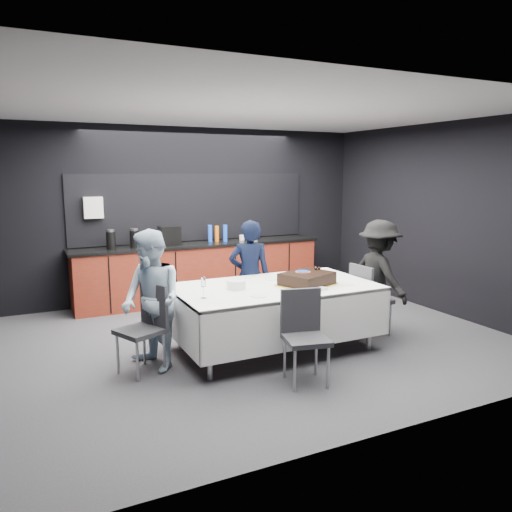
# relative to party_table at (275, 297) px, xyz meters

# --- Properties ---
(ground) EXTENTS (6.00, 6.00, 0.00)m
(ground) POSITION_rel_party_table_xyz_m (0.00, 0.40, -0.64)
(ground) COLOR #3C3C40
(ground) RESTS_ON ground
(room_shell) EXTENTS (6.04, 5.04, 2.82)m
(room_shell) POSITION_rel_party_table_xyz_m (0.00, 0.40, 1.22)
(room_shell) COLOR white
(room_shell) RESTS_ON ground
(kitchenette) EXTENTS (4.10, 0.64, 2.05)m
(kitchenette) POSITION_rel_party_table_xyz_m (-0.02, 2.62, -0.10)
(kitchenette) COLOR #621B0F
(kitchenette) RESTS_ON ground
(party_table) EXTENTS (2.32, 1.32, 0.78)m
(party_table) POSITION_rel_party_table_xyz_m (0.00, 0.00, 0.00)
(party_table) COLOR #99999E
(party_table) RESTS_ON ground
(cake_assembly) EXTENTS (0.74, 0.68, 0.18)m
(cake_assembly) POSITION_rel_party_table_xyz_m (0.34, -0.15, 0.21)
(cake_assembly) COLOR gold
(cake_assembly) RESTS_ON party_table
(plate_stack) EXTENTS (0.22, 0.22, 0.10)m
(plate_stack) POSITION_rel_party_table_xyz_m (-0.48, 0.03, 0.19)
(plate_stack) COLOR white
(plate_stack) RESTS_ON party_table
(loose_plate_near) EXTENTS (0.19, 0.19, 0.01)m
(loose_plate_near) POSITION_rel_party_table_xyz_m (-0.39, -0.37, 0.14)
(loose_plate_near) COLOR white
(loose_plate_near) RESTS_ON party_table
(loose_plate_right_a) EXTENTS (0.19, 0.19, 0.01)m
(loose_plate_right_a) POSITION_rel_party_table_xyz_m (0.67, 0.23, 0.14)
(loose_plate_right_a) COLOR white
(loose_plate_right_a) RESTS_ON party_table
(loose_plate_right_b) EXTENTS (0.22, 0.22, 0.01)m
(loose_plate_right_b) POSITION_rel_party_table_xyz_m (0.77, -0.31, 0.14)
(loose_plate_right_b) COLOR white
(loose_plate_right_b) RESTS_ON party_table
(loose_plate_far) EXTENTS (0.21, 0.21, 0.01)m
(loose_plate_far) POSITION_rel_party_table_xyz_m (0.14, 0.31, 0.14)
(loose_plate_far) COLOR white
(loose_plate_far) RESTS_ON party_table
(fork_pile) EXTENTS (0.19, 0.14, 0.03)m
(fork_pile) POSITION_rel_party_table_xyz_m (0.33, -0.43, 0.15)
(fork_pile) COLOR white
(fork_pile) RESTS_ON party_table
(champagne_flute) EXTENTS (0.06, 0.06, 0.22)m
(champagne_flute) POSITION_rel_party_table_xyz_m (-0.95, -0.20, 0.30)
(champagne_flute) COLOR white
(champagne_flute) RESTS_ON party_table
(chair_left) EXTENTS (0.55, 0.55, 0.92)m
(chair_left) POSITION_rel_party_table_xyz_m (-1.51, 0.03, -0.11)
(chair_left) COLOR #2B2C30
(chair_left) RESTS_ON ground
(chair_right) EXTENTS (0.44, 0.44, 0.92)m
(chair_right) POSITION_rel_party_table_xyz_m (1.31, -0.06, -0.11)
(chair_right) COLOR #2B2C30
(chair_right) RESTS_ON ground
(chair_near) EXTENTS (0.50, 0.50, 0.92)m
(chair_near) POSITION_rel_party_table_xyz_m (-0.15, -0.90, -0.11)
(chair_near) COLOR #2B2C30
(chair_near) RESTS_ON ground
(person_center) EXTENTS (0.63, 0.52, 1.48)m
(person_center) POSITION_rel_party_table_xyz_m (0.02, 0.74, 0.10)
(person_center) COLOR black
(person_center) RESTS_ON ground
(person_left) EXTENTS (0.76, 0.86, 1.50)m
(person_left) POSITION_rel_party_table_xyz_m (-1.44, 0.05, 0.11)
(person_left) COLOR #A8BFD3
(person_left) RESTS_ON ground
(person_right) EXTENTS (0.56, 0.96, 1.47)m
(person_right) POSITION_rel_party_table_xyz_m (1.56, 0.03, 0.10)
(person_right) COLOR black
(person_right) RESTS_ON ground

